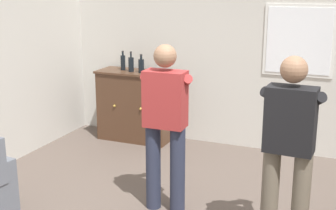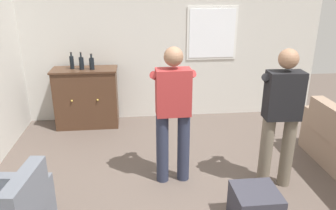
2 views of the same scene
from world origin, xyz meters
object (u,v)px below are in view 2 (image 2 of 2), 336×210
at_px(bottle_spirits_clear, 72,62).
at_px(person_standing_right, 281,113).
at_px(sideboard_cabinet, 87,98).
at_px(bottle_wine_green, 92,63).
at_px(ottoman, 255,207).
at_px(person_standing_left, 173,110).
at_px(bottle_liquor_amber, 81,63).

height_order(bottle_spirits_clear, person_standing_right, person_standing_right).
height_order(sideboard_cabinet, bottle_wine_green, bottle_wine_green).
relative_size(ottoman, person_standing_left, 0.27).
bearing_deg(bottle_liquor_amber, person_standing_left, -54.18).
bearing_deg(ottoman, person_standing_left, 128.96).
relative_size(sideboard_cabinet, bottle_liquor_amber, 3.74).
distance_m(sideboard_cabinet, person_standing_right, 3.25).
height_order(bottle_liquor_amber, person_standing_right, person_standing_right).
relative_size(sideboard_cabinet, person_standing_right, 0.64).
bearing_deg(bottle_wine_green, bottle_liquor_amber, 175.13).
xyz_separation_m(bottle_wine_green, bottle_liquor_amber, (-0.16, 0.01, 0.01)).
distance_m(bottle_spirits_clear, ottoman, 3.63).
distance_m(sideboard_cabinet, bottle_wine_green, 0.62).
xyz_separation_m(sideboard_cabinet, bottle_wine_green, (0.14, -0.06, 0.61)).
distance_m(ottoman, person_standing_left, 1.38).
distance_m(sideboard_cabinet, ottoman, 3.39).
bearing_deg(bottle_wine_green, person_standing_left, -57.61).
height_order(sideboard_cabinet, bottle_liquor_amber, bottle_liquor_amber).
height_order(bottle_wine_green, ottoman, bottle_wine_green).
bearing_deg(ottoman, bottle_spirits_clear, 128.40).
distance_m(bottle_wine_green, person_standing_left, 2.10).
relative_size(sideboard_cabinet, ottoman, 2.38).
xyz_separation_m(ottoman, person_standing_left, (-0.73, 0.91, 0.74)).
relative_size(bottle_wine_green, bottle_spirits_clear, 0.94).
relative_size(sideboard_cabinet, bottle_wine_green, 4.14).
bearing_deg(bottle_spirits_clear, sideboard_cabinet, -6.50).
height_order(bottle_liquor_amber, ottoman, bottle_liquor_amber).
bearing_deg(ottoman, bottle_wine_green, 124.74).
distance_m(person_standing_left, person_standing_right, 1.24).
relative_size(bottle_spirits_clear, person_standing_left, 0.16).
xyz_separation_m(bottle_wine_green, bottle_spirits_clear, (-0.33, 0.08, 0.01)).
bearing_deg(bottle_liquor_amber, ottoman, -53.09).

